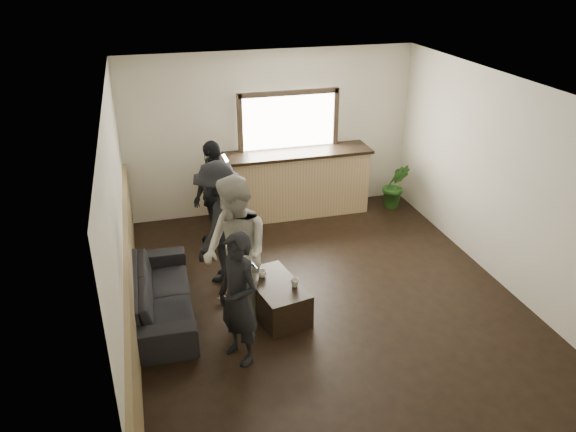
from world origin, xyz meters
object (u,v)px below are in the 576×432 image
object	(u,v)px
bar_counter	(292,179)
cup_b	(295,283)
person_c	(219,222)
coffee_table	(276,298)
person_b	(236,252)
person_a	(238,299)
potted_plant	(395,185)
sofa	(159,294)
person_d	(216,192)
cup_a	(262,274)

from	to	relation	value
bar_counter	cup_b	world-z (taller)	bar_counter
cup_b	person_c	world-z (taller)	person_c
bar_counter	coffee_table	xyz separation A→B (m)	(-1.02, -2.86, -0.42)
person_b	person_c	xyz separation A→B (m)	(-0.05, 1.02, -0.08)
person_a	person_b	distance (m)	0.79
potted_plant	bar_counter	bearing A→B (deg)	172.37
sofa	person_d	size ratio (longest dim) A/B	1.21
cup_a	person_b	size ratio (longest dim) A/B	0.06
coffee_table	cup_b	size ratio (longest dim) A/B	9.34
bar_counter	person_d	bearing A→B (deg)	-154.01
cup_b	person_b	size ratio (longest dim) A/B	0.06
bar_counter	cup_a	world-z (taller)	bar_counter
potted_plant	person_b	xyz separation A→B (m)	(-3.35, -2.59, 0.52)
cup_a	person_a	xyz separation A→B (m)	(-0.47, -0.94, 0.30)
person_b	person_c	size ratio (longest dim) A/B	1.09
potted_plant	person_d	world-z (taller)	person_d
coffee_table	cup_b	xyz separation A→B (m)	(0.21, -0.14, 0.27)
person_a	person_d	distance (m)	2.92
sofa	person_d	xyz separation A→B (m)	(1.02, 1.81, 0.54)
cup_a	potted_plant	xyz separation A→B (m)	(3.00, 2.43, -0.07)
potted_plant	person_c	size ratio (longest dim) A/B	0.49
person_b	potted_plant	bearing A→B (deg)	111.23
sofa	person_a	size ratio (longest dim) A/B	1.28
potted_plant	person_a	world-z (taller)	person_a
person_d	person_b	bearing A→B (deg)	44.07
coffee_table	potted_plant	bearing A→B (deg)	42.35
coffee_table	person_b	world-z (taller)	person_b
potted_plant	person_a	xyz separation A→B (m)	(-3.47, -3.36, 0.37)
cup_a	person_b	world-z (taller)	person_b
cup_b	person_a	bearing A→B (deg)	-143.16
person_c	person_d	distance (m)	1.13
cup_b	person_d	distance (m)	2.41
bar_counter	person_a	bearing A→B (deg)	-114.18
coffee_table	cup_b	world-z (taller)	cup_b
potted_plant	person_c	world-z (taller)	person_c
person_b	person_d	distance (m)	2.15
bar_counter	cup_a	size ratio (longest dim) A/B	23.55
potted_plant	person_a	distance (m)	4.85
sofa	cup_b	world-z (taller)	sofa
cup_b	person_d	size ratio (longest dim) A/B	0.06
person_d	coffee_table	bearing A→B (deg)	56.78
coffee_table	person_a	world-z (taller)	person_a
cup_b	person_c	distance (m)	1.44
bar_counter	person_c	distance (m)	2.40
person_b	cup_b	bearing A→B (deg)	60.51
cup_a	sofa	bearing A→B (deg)	172.79
person_a	person_b	bearing A→B (deg)	141.87
cup_a	person_b	bearing A→B (deg)	-154.58
person_b	person_c	bearing A→B (deg)	166.20
bar_counter	cup_b	size ratio (longest dim) A/B	25.18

